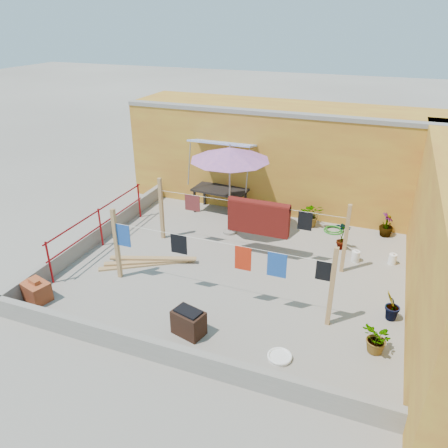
# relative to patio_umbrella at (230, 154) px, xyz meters

# --- Properties ---
(ground) EXTENTS (80.00, 80.00, 0.00)m
(ground) POSITION_rel_patio_umbrella_xyz_m (0.84, -1.77, -2.37)
(ground) COLOR #9E998E
(ground) RESTS_ON ground
(wall_back) EXTENTS (11.00, 3.27, 3.21)m
(wall_back) POSITION_rel_patio_umbrella_xyz_m (1.34, 2.92, -0.76)
(wall_back) COLOR gold
(wall_back) RESTS_ON ground
(parapet_front) EXTENTS (8.30, 0.16, 0.44)m
(parapet_front) POSITION_rel_patio_umbrella_xyz_m (0.84, -5.35, -2.15)
(parapet_front) COLOR gray
(parapet_front) RESTS_ON ground
(parapet_left) EXTENTS (0.16, 7.30, 0.44)m
(parapet_left) POSITION_rel_patio_umbrella_xyz_m (-3.24, -1.77, -2.15)
(parapet_left) COLOR gray
(parapet_left) RESTS_ON ground
(red_railing) EXTENTS (0.05, 4.20, 1.10)m
(red_railing) POSITION_rel_patio_umbrella_xyz_m (-3.01, -1.97, -1.65)
(red_railing) COLOR maroon
(red_railing) RESTS_ON ground
(clothesline_rig) EXTENTS (5.09, 2.35, 1.80)m
(clothesline_rig) POSITION_rel_patio_umbrella_xyz_m (1.08, -1.25, -1.31)
(clothesline_rig) COLOR tan
(clothesline_rig) RESTS_ON ground
(patio_umbrella) EXTENTS (2.83, 2.83, 2.64)m
(patio_umbrella) POSITION_rel_patio_umbrella_xyz_m (0.00, 0.00, 0.00)
(patio_umbrella) COLOR gray
(patio_umbrella) RESTS_ON ground
(outdoor_table) EXTENTS (1.74, 0.95, 0.79)m
(outdoor_table) POSITION_rel_patio_umbrella_xyz_m (-0.79, 1.27, -1.65)
(outdoor_table) COLOR black
(outdoor_table) RESTS_ON ground
(brick_stack) EXTENTS (0.70, 0.59, 0.53)m
(brick_stack) POSITION_rel_patio_umbrella_xyz_m (-2.86, -4.65, -2.14)
(brick_stack) COLOR #B54D29
(brick_stack) RESTS_ON ground
(lumber_pile) EXTENTS (2.20, 1.36, 0.14)m
(lumber_pile) POSITION_rel_patio_umbrella_xyz_m (-1.32, -2.41, -2.30)
(lumber_pile) COLOR tan
(lumber_pile) RESTS_ON ground
(brazier) EXTENTS (0.70, 0.56, 0.56)m
(brazier) POSITION_rel_patio_umbrella_xyz_m (0.80, -4.47, -2.10)
(brazier) COLOR #311B13
(brazier) RESTS_ON ground
(white_basin) EXTENTS (0.47, 0.47, 0.08)m
(white_basin) POSITION_rel_patio_umbrella_xyz_m (2.68, -4.51, -2.33)
(white_basin) COLOR white
(white_basin) RESTS_ON ground
(water_jug_a) EXTENTS (0.20, 0.20, 0.31)m
(water_jug_a) POSITION_rel_patio_umbrella_xyz_m (4.50, -0.16, -2.23)
(water_jug_a) COLOR white
(water_jug_a) RESTS_ON ground
(water_jug_b) EXTENTS (0.21, 0.21, 0.33)m
(water_jug_b) POSITION_rel_patio_umbrella_xyz_m (3.61, -0.37, -2.22)
(water_jug_b) COLOR white
(water_jug_b) RESTS_ON ground
(green_hose) EXTENTS (0.55, 0.55, 0.08)m
(green_hose) POSITION_rel_patio_umbrella_xyz_m (2.82, 1.20, -2.33)
(green_hose) COLOR #1E7B1B
(green_hose) RESTS_ON ground
(plant_back_a) EXTENTS (0.77, 0.70, 0.75)m
(plant_back_a) POSITION_rel_patio_umbrella_xyz_m (2.13, 1.31, -1.99)
(plant_back_a) COLOR #21611B
(plant_back_a) RESTS_ON ground
(plant_back_b) EXTENTS (0.40, 0.40, 0.70)m
(plant_back_b) POSITION_rel_patio_umbrella_xyz_m (4.26, 1.43, -2.02)
(plant_back_b) COLOR #21611B
(plant_back_b) RESTS_ON ground
(plant_right_a) EXTENTS (0.48, 0.36, 0.83)m
(plant_right_a) POSITION_rel_patio_umbrella_xyz_m (3.18, 0.18, -1.96)
(plant_right_a) COLOR #21611B
(plant_right_a) RESTS_ON ground
(plant_right_b) EXTENTS (0.42, 0.47, 0.70)m
(plant_right_b) POSITION_rel_patio_umbrella_xyz_m (4.54, -2.57, -2.02)
(plant_right_b) COLOR #21611B
(plant_right_b) RESTS_ON ground
(plant_right_c) EXTENTS (0.72, 0.74, 0.63)m
(plant_right_c) POSITION_rel_patio_umbrella_xyz_m (4.33, -3.70, -2.05)
(plant_right_c) COLOR #21611B
(plant_right_c) RESTS_ON ground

